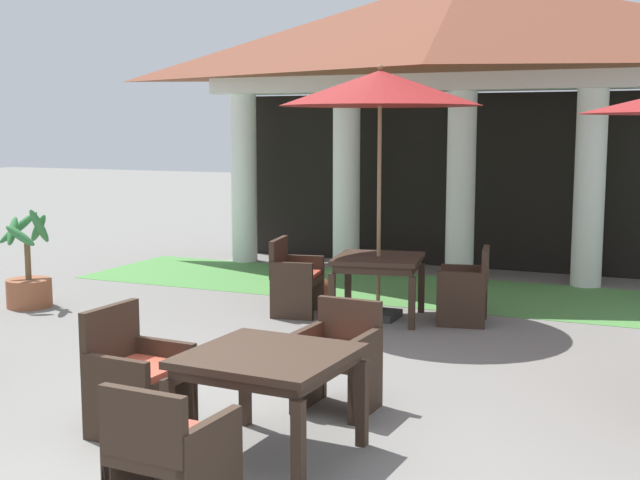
% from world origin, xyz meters
% --- Properties ---
extents(ground_plane, '(60.00, 60.00, 0.00)m').
position_xyz_m(ground_plane, '(0.00, 0.00, 0.00)').
color(ground_plane, gray).
extents(background_pavilion, '(8.23, 2.76, 4.25)m').
position_xyz_m(background_pavilion, '(-0.00, 7.41, 3.22)').
color(background_pavilion, white).
rests_on(background_pavilion, ground).
extents(lawn_strip, '(10.03, 2.23, 0.01)m').
position_xyz_m(lawn_strip, '(0.00, 6.12, 0.00)').
color(lawn_strip, '#519347').
rests_on(lawn_strip, ground).
extents(patio_table_near_foreground, '(1.10, 1.10, 0.71)m').
position_xyz_m(patio_table_near_foreground, '(-0.15, 4.34, 0.61)').
color(patio_table_near_foreground, '#38281E').
rests_on(patio_table_near_foreground, ground).
extents(patio_umbrella_near_foreground, '(2.22, 2.22, 2.82)m').
position_xyz_m(patio_umbrella_near_foreground, '(-0.15, 4.34, 2.54)').
color(patio_umbrella_near_foreground, '#2D2D2D').
rests_on(patio_umbrella_near_foreground, ground).
extents(patio_chair_near_foreground_west, '(0.60, 0.68, 0.88)m').
position_xyz_m(patio_chair_near_foreground_west, '(-1.11, 4.16, 0.41)').
color(patio_chair_near_foreground_west, '#38281E').
rests_on(patio_chair_near_foreground_west, ground).
extents(patio_chair_near_foreground_east, '(0.62, 0.63, 0.85)m').
position_xyz_m(patio_chair_near_foreground_east, '(0.81, 4.51, 0.39)').
color(patio_chair_near_foreground_east, '#38281E').
rests_on(patio_chair_near_foreground_east, ground).
extents(patio_table_mid_left, '(1.04, 1.04, 0.71)m').
position_xyz_m(patio_table_mid_left, '(0.58, 0.23, 0.62)').
color(patio_table_mid_left, '#38281E').
rests_on(patio_table_mid_left, ground).
extents(patio_chair_mid_left_north, '(0.57, 0.55, 0.83)m').
position_xyz_m(patio_chair_mid_left_north, '(0.62, 1.30, 0.39)').
color(patio_chair_mid_left_north, '#38281E').
rests_on(patio_chair_mid_left_north, ground).
extents(patio_chair_mid_left_west, '(0.59, 0.62, 0.89)m').
position_xyz_m(patio_chair_mid_left_west, '(-0.50, 0.28, 0.40)').
color(patio_chair_mid_left_west, '#38281E').
rests_on(patio_chair_mid_left_west, ground).
extents(patio_chair_mid_left_south, '(0.57, 0.58, 0.83)m').
position_xyz_m(patio_chair_mid_left_south, '(0.53, -0.84, 0.40)').
color(patio_chair_mid_left_south, '#38281E').
rests_on(patio_chair_mid_left_south, ground).
extents(potted_palm_left_edge, '(0.64, 0.64, 1.23)m').
position_xyz_m(potted_palm_left_edge, '(-4.21, 3.23, 0.33)').
color(potted_palm_left_edge, '#995638').
rests_on(potted_palm_left_edge, ground).
extents(terracotta_urn, '(0.35, 0.35, 0.42)m').
position_xyz_m(terracotta_urn, '(-1.09, 4.76, 0.17)').
color(terracotta_urn, brown).
rests_on(terracotta_urn, ground).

